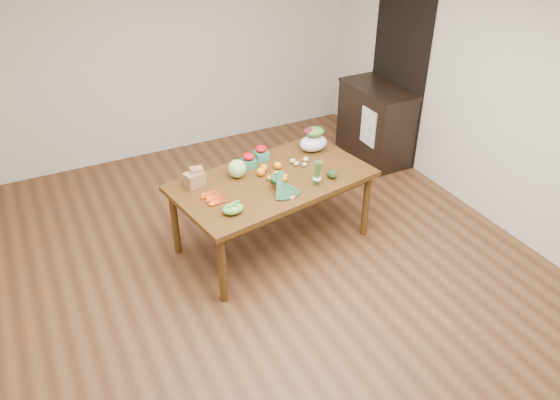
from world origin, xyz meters
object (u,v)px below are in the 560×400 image
dining_table (273,212)px  kale_bunch (285,186)px  cabinet (375,123)px  salad_bag (313,140)px  mandarin_cluster (278,176)px  asparagus_bundle (317,173)px  cabbage (237,169)px  paper_bag (194,178)px

dining_table → kale_bunch: (-0.02, -0.30, 0.45)m
cabinet → salad_bag: bearing=-150.4°
mandarin_cluster → asparagus_bundle: bearing=-40.7°
mandarin_cluster → cabinet: bearing=30.3°
cabinet → cabbage: 2.48m
dining_table → kale_bunch: bearing=-103.4°
mandarin_cluster → asparagus_bundle: size_ratio=0.72×
cabinet → cabbage: (-2.27, -0.92, 0.37)m
cabinet → kale_bunch: 2.47m
kale_bunch → paper_bag: bearing=133.5°
cabbage → kale_bunch: size_ratio=0.43×
mandarin_cluster → kale_bunch: (-0.05, -0.26, 0.04)m
cabbage → salad_bag: (0.91, 0.15, 0.03)m
paper_bag → mandarin_cluster: (0.73, -0.24, -0.04)m
cabbage → dining_table: bearing=-32.5°
cabinet → asparagus_bundle: (-1.67, -1.38, 0.40)m
mandarin_cluster → salad_bag: salad_bag is taller
cabbage → kale_bunch: cabbage is taller
paper_bag → asparagus_bundle: (1.01, -0.49, 0.04)m
kale_bunch → asparagus_bundle: 0.34m
cabbage → mandarin_cluster: bearing=-34.7°
dining_table → mandarin_cluster: bearing=-58.8°
asparagus_bundle → salad_bag: asparagus_bundle is taller
paper_bag → salad_bag: salad_bag is taller
cabinet → salad_bag: salad_bag is taller
dining_table → paper_bag: size_ratio=7.93×
paper_bag → mandarin_cluster: bearing=-18.5°
cabbage → asparagus_bundle: 0.76m
asparagus_bundle → kale_bunch: bearing=173.4°
cabinet → mandarin_cluster: cabinet is taller
paper_bag → mandarin_cluster: size_ratio=1.30×
dining_table → cabbage: size_ratio=10.63×
paper_bag → cabbage: (0.41, -0.02, 0.00)m
cabinet → cabbage: cabinet is taller
dining_table → salad_bag: size_ratio=6.27×
paper_bag → asparagus_bundle: 1.13m
salad_bag → dining_table: bearing=-152.3°
asparagus_bundle → paper_bag: bearing=144.6°
paper_bag → salad_bag: bearing=5.5°
kale_bunch → cabbage: bearing=109.0°
cabbage → salad_bag: salad_bag is taller
paper_bag → mandarin_cluster: paper_bag is taller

